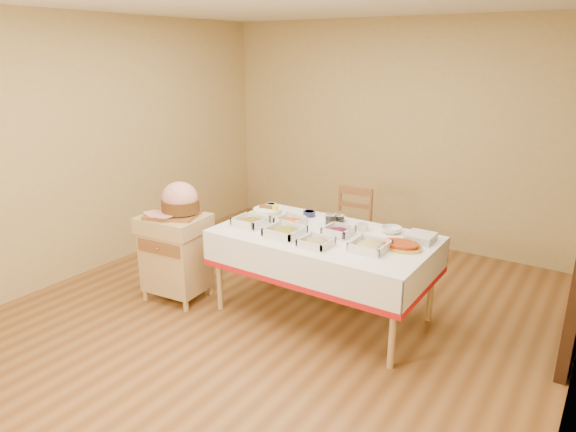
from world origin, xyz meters
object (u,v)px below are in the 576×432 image
(dining_table, at_px, (324,251))
(ham_on_board, at_px, (179,202))
(brass_platter, at_px, (400,245))
(bread_basket, at_px, (267,213))
(plate_stack, at_px, (421,237))
(butcher_cart, at_px, (176,252))
(mustard_bottle, at_px, (275,212))
(dining_chair, at_px, (349,230))
(preserve_jar_right, at_px, (339,220))
(preserve_jar_left, at_px, (331,220))

(dining_table, bearing_deg, ham_on_board, -161.53)
(dining_table, relative_size, brass_platter, 5.40)
(bread_basket, relative_size, plate_stack, 1.22)
(butcher_cart, bearing_deg, bread_basket, 38.62)
(mustard_bottle, height_order, brass_platter, mustard_bottle)
(dining_chair, xyz_separation_m, ham_on_board, (-1.02, -1.38, 0.48))
(preserve_jar_right, distance_m, bread_basket, 0.67)
(butcher_cart, distance_m, brass_platter, 2.06)
(dining_table, xyz_separation_m, ham_on_board, (-1.26, -0.42, 0.34))
(dining_table, relative_size, preserve_jar_right, 15.21)
(mustard_bottle, bearing_deg, bread_basket, 176.58)
(ham_on_board, relative_size, plate_stack, 2.23)
(dining_table, xyz_separation_m, brass_platter, (0.66, 0.05, 0.18))
(butcher_cart, height_order, plate_stack, plate_stack)
(brass_platter, bearing_deg, dining_chair, 134.64)
(dining_table, bearing_deg, mustard_bottle, 172.87)
(butcher_cart, bearing_deg, brass_platter, 14.35)
(preserve_jar_right, bearing_deg, plate_stack, 1.33)
(dining_table, bearing_deg, bread_basket, 173.40)
(butcher_cart, height_order, ham_on_board, ham_on_board)
(butcher_cart, bearing_deg, plate_stack, 19.75)
(ham_on_board, distance_m, brass_platter, 1.98)
(preserve_jar_right, height_order, mustard_bottle, mustard_bottle)
(brass_platter, bearing_deg, preserve_jar_right, 161.94)
(butcher_cart, bearing_deg, ham_on_board, 38.02)
(plate_stack, bearing_deg, brass_platter, -108.83)
(butcher_cart, xyz_separation_m, dining_chair, (1.07, 1.41, 0.00))
(ham_on_board, height_order, brass_platter, ham_on_board)
(dining_table, relative_size, ham_on_board, 3.82)
(butcher_cart, xyz_separation_m, preserve_jar_left, (1.26, 0.66, 0.36))
(bread_basket, bearing_deg, plate_stack, 8.34)
(ham_on_board, xyz_separation_m, brass_platter, (1.92, 0.47, -0.16))
(preserve_jar_right, bearing_deg, butcher_cart, -151.29)
(dining_table, height_order, dining_chair, dining_chair)
(plate_stack, bearing_deg, butcher_cart, -160.25)
(plate_stack, bearing_deg, preserve_jar_left, -174.24)
(preserve_jar_left, xyz_separation_m, brass_platter, (0.71, -0.15, -0.04))
(dining_chair, relative_size, brass_platter, 2.66)
(ham_on_board, bearing_deg, preserve_jar_right, 28.31)
(mustard_bottle, bearing_deg, brass_platter, -1.12)
(ham_on_board, distance_m, plate_stack, 2.12)
(butcher_cart, bearing_deg, dining_chair, 52.79)
(preserve_jar_right, relative_size, brass_platter, 0.35)
(dining_chair, height_order, mustard_bottle, mustard_bottle)
(butcher_cart, height_order, preserve_jar_right, preserve_jar_right)
(butcher_cart, xyz_separation_m, ham_on_board, (0.05, 0.04, 0.48))
(butcher_cart, relative_size, ham_on_board, 1.69)
(bread_basket, height_order, brass_platter, bread_basket)
(ham_on_board, bearing_deg, brass_platter, 13.64)
(ham_on_board, height_order, preserve_jar_left, ham_on_board)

